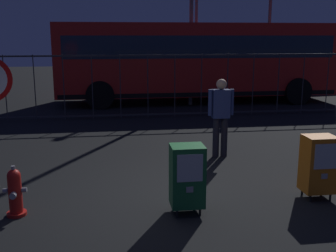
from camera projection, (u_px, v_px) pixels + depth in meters
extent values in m
plane|color=black|center=(160.00, 196.00, 6.73)|extent=(60.00, 60.00, 0.00)
cylinder|color=red|center=(17.00, 213.00, 6.03)|extent=(0.28, 0.28, 0.05)
cylinder|color=red|center=(15.00, 194.00, 5.96)|extent=(0.19, 0.19, 0.55)
sphere|color=red|center=(14.00, 176.00, 5.90)|extent=(0.19, 0.19, 0.19)
cylinder|color=gray|center=(13.00, 168.00, 5.88)|extent=(0.06, 0.06, 0.05)
cylinder|color=gray|center=(13.00, 196.00, 5.83)|extent=(0.09, 0.08, 0.09)
cylinder|color=gray|center=(5.00, 191.00, 5.93)|extent=(0.07, 0.07, 0.07)
cylinder|color=gray|center=(24.00, 190.00, 5.97)|extent=(0.07, 0.07, 0.07)
cylinder|color=black|center=(310.00, 198.00, 6.50)|extent=(0.04, 0.04, 0.12)
cylinder|color=black|center=(330.00, 197.00, 6.55)|extent=(0.04, 0.04, 0.12)
cylinder|color=black|center=(302.00, 192.00, 6.78)|extent=(0.04, 0.04, 0.12)
cylinder|color=black|center=(321.00, 191.00, 6.82)|extent=(0.04, 0.04, 0.12)
cube|color=orange|center=(318.00, 164.00, 6.55)|extent=(0.48, 0.40, 0.90)
cube|color=#B2B7BF|center=(326.00, 157.00, 6.32)|extent=(0.36, 0.01, 0.40)
cube|color=gray|center=(324.00, 176.00, 6.38)|extent=(0.10, 0.02, 0.08)
cylinder|color=black|center=(177.00, 213.00, 5.95)|extent=(0.04, 0.04, 0.12)
cylinder|color=black|center=(200.00, 212.00, 5.99)|extent=(0.04, 0.04, 0.12)
cylinder|color=black|center=(174.00, 205.00, 6.22)|extent=(0.04, 0.04, 0.12)
cylinder|color=black|center=(196.00, 204.00, 6.27)|extent=(0.04, 0.04, 0.12)
cube|color=#19602D|center=(187.00, 176.00, 6.00)|extent=(0.48, 0.40, 0.90)
cube|color=#B2B7BF|center=(190.00, 168.00, 5.76)|extent=(0.36, 0.01, 0.40)
cube|color=gray|center=(190.00, 190.00, 5.83)|extent=(0.10, 0.02, 0.08)
cylinder|color=black|center=(216.00, 137.00, 8.85)|extent=(0.14, 0.14, 0.85)
cylinder|color=black|center=(224.00, 137.00, 8.88)|extent=(0.14, 0.14, 0.85)
cube|color=navy|center=(221.00, 104.00, 8.71)|extent=(0.36, 0.20, 0.60)
sphere|color=tan|center=(221.00, 84.00, 8.62)|extent=(0.22, 0.22, 0.22)
cylinder|color=navy|center=(210.00, 103.00, 8.67)|extent=(0.09, 0.09, 0.55)
cylinder|color=navy|center=(232.00, 102.00, 8.74)|extent=(0.09, 0.09, 0.55)
cube|color=#2D2D33|center=(134.00, 55.00, 12.75)|extent=(18.00, 0.04, 0.05)
cube|color=#2D2D33|center=(135.00, 115.00, 13.15)|extent=(18.00, 0.04, 0.05)
cylinder|color=#2D2D33|center=(5.00, 88.00, 12.43)|extent=(0.03, 0.03, 2.00)
cylinder|color=#2D2D33|center=(35.00, 88.00, 12.54)|extent=(0.03, 0.03, 2.00)
cylinder|color=#2D2D33|center=(64.00, 87.00, 12.66)|extent=(0.03, 0.03, 2.00)
cylinder|color=#2D2D33|center=(92.00, 87.00, 12.78)|extent=(0.03, 0.03, 2.00)
cylinder|color=#2D2D33|center=(120.00, 87.00, 12.90)|extent=(0.03, 0.03, 2.00)
cylinder|color=#2D2D33|center=(148.00, 86.00, 13.01)|extent=(0.03, 0.03, 2.00)
cylinder|color=#2D2D33|center=(175.00, 86.00, 13.13)|extent=(0.03, 0.03, 2.00)
cylinder|color=#2D2D33|center=(201.00, 85.00, 13.25)|extent=(0.03, 0.03, 2.00)
cylinder|color=#2D2D33|center=(227.00, 85.00, 13.36)|extent=(0.03, 0.03, 2.00)
cylinder|color=#2D2D33|center=(253.00, 84.00, 13.48)|extent=(0.03, 0.03, 2.00)
cylinder|color=#2D2D33|center=(278.00, 84.00, 13.60)|extent=(0.03, 0.03, 2.00)
cylinder|color=#2D2D33|center=(303.00, 83.00, 13.71)|extent=(0.03, 0.03, 2.00)
cylinder|color=#2D2D33|center=(327.00, 83.00, 13.83)|extent=(0.03, 0.03, 2.00)
cube|color=red|center=(196.00, 59.00, 16.06)|extent=(10.51, 2.53, 2.65)
cube|color=#1E2838|center=(196.00, 46.00, 15.96)|extent=(9.88, 2.54, 0.80)
cube|color=black|center=(195.00, 90.00, 16.32)|extent=(10.30, 2.54, 0.16)
cylinder|color=black|center=(298.00, 91.00, 15.60)|extent=(1.00, 0.28, 1.00)
cylinder|color=black|center=(273.00, 84.00, 18.02)|extent=(1.00, 0.28, 1.00)
cylinder|color=black|center=(100.00, 95.00, 14.61)|extent=(1.00, 0.28, 1.00)
cylinder|color=black|center=(101.00, 87.00, 17.03)|extent=(1.00, 0.28, 1.00)
cube|color=red|center=(237.00, 53.00, 21.17)|extent=(10.74, 3.88, 2.65)
cube|color=#1E2838|center=(238.00, 44.00, 21.07)|extent=(10.12, 3.82, 0.80)
cube|color=black|center=(236.00, 77.00, 21.43)|extent=(10.53, 3.86, 0.16)
cylinder|color=black|center=(313.00, 77.00, 21.21)|extent=(1.03, 0.41, 1.00)
cylinder|color=black|center=(286.00, 72.00, 23.56)|extent=(1.03, 0.41, 1.00)
cylinder|color=black|center=(175.00, 81.00, 19.27)|extent=(1.03, 0.41, 1.00)
cylinder|color=black|center=(161.00, 76.00, 21.62)|extent=(1.03, 0.41, 1.00)
cylinder|color=#4C4F54|center=(197.00, 4.00, 19.83)|extent=(0.14, 0.14, 8.05)
cylinder|color=#4C4F54|center=(269.00, 24.00, 18.48)|extent=(0.14, 0.14, 6.14)
cylinder|color=#4C4F54|center=(191.00, 1.00, 14.91)|extent=(0.14, 0.14, 7.56)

